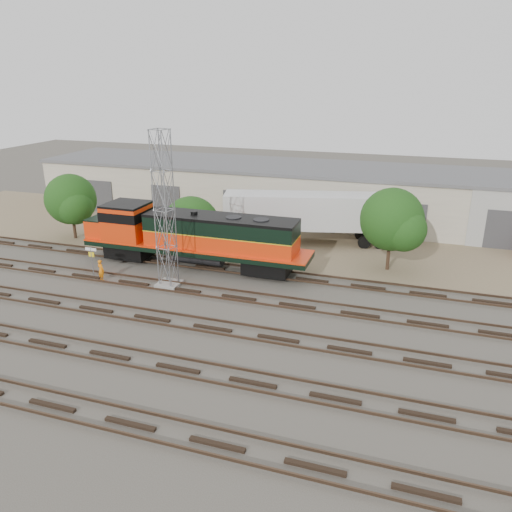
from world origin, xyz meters
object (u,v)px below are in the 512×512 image
(locomotive, at_px, (191,236))
(worker, at_px, (101,270))
(signal_tower, at_px, (165,214))
(semi_trailer, at_px, (311,213))

(locomotive, xyz_separation_m, worker, (-5.04, -4.68, -1.68))
(signal_tower, relative_size, semi_trailer, 0.74)
(locomotive, xyz_separation_m, signal_tower, (-0.00, -3.92, 2.77))
(signal_tower, relative_size, worker, 6.79)
(locomotive, bearing_deg, worker, -137.17)
(locomotive, height_order, semi_trailer, locomotive)
(semi_trailer, bearing_deg, locomotive, -144.95)
(signal_tower, height_order, worker, signal_tower)
(locomotive, relative_size, worker, 11.34)
(worker, bearing_deg, semi_trailer, -115.30)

